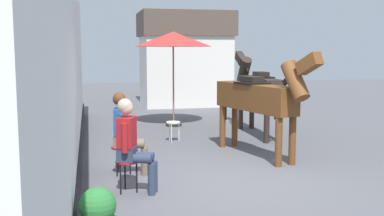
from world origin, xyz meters
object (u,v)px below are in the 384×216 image
seated_visitor_near (131,141)px  flower_planter_near (98,215)px  seated_visitor_far (125,129)px  cafe_parasol (173,40)px  saddled_horse_near (259,98)px  spare_stool_white (173,124)px  saddled_horse_far (257,88)px

seated_visitor_near → flower_planter_near: 1.93m
seated_visitor_far → cafe_parasol: cafe_parasol is taller
seated_visitor_far → saddled_horse_near: (2.65, 0.79, 0.38)m
saddled_horse_near → cafe_parasol: cafe_parasol is taller
seated_visitor_far → saddled_horse_near: 2.79m
seated_visitor_near → spare_stool_white: bearing=70.7°
seated_visitor_near → cafe_parasol: (1.69, 5.86, 1.59)m
saddled_horse_near → flower_planter_near: saddled_horse_near is taller
cafe_parasol → spare_stool_white: size_ratio=5.61×
saddled_horse_far → spare_stool_white: bearing=-167.8°
seated_visitor_far → saddled_horse_near: saddled_horse_near is taller
seated_visitor_near → flower_planter_near: seated_visitor_near is taller
saddled_horse_near → spare_stool_white: 2.41m
seated_visitor_far → flower_planter_near: bearing=-100.3°
seated_visitor_near → saddled_horse_far: 5.42m
saddled_horse_far → cafe_parasol: cafe_parasol is taller
flower_planter_near → cafe_parasol: bearing=73.9°
saddled_horse_near → spare_stool_white: (-1.36, 1.84, -0.76)m
cafe_parasol → seated_visitor_far: bearing=-109.4°
cafe_parasol → seated_visitor_near: bearing=-106.1°
flower_planter_near → saddled_horse_near: bearing=48.9°
seated_visitor_far → saddled_horse_far: bearing=41.6°
seated_visitor_far → spare_stool_white: (1.29, 2.63, -0.38)m
seated_visitor_far → flower_planter_near: 2.91m
seated_visitor_far → cafe_parasol: 5.36m
seated_visitor_near → saddled_horse_far: size_ratio=0.46×
seated_visitor_near → seated_visitor_far: (-0.01, 1.03, 0.00)m
spare_stool_white → cafe_parasol: bearing=79.5°
seated_visitor_far → flower_planter_near: size_ratio=2.17×
seated_visitor_far → saddled_horse_far: 4.69m
saddled_horse_near → flower_planter_near: 4.88m
seated_visitor_near → saddled_horse_near: saddled_horse_near is taller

